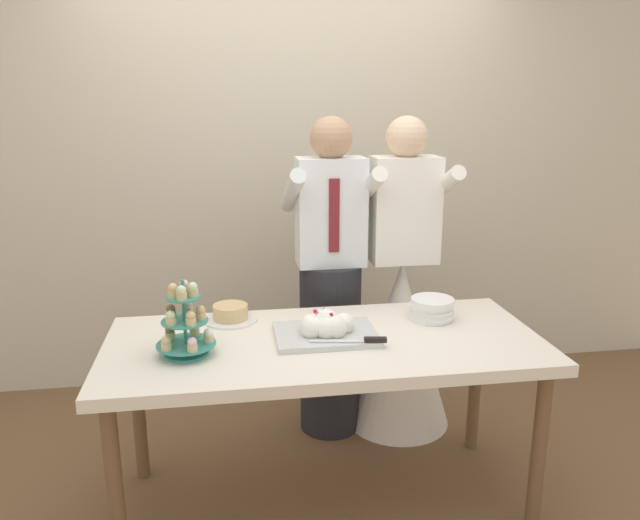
{
  "coord_description": "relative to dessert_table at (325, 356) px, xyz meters",
  "views": [
    {
      "loc": [
        -0.38,
        -2.32,
        1.74
      ],
      "look_at": [
        0.0,
        0.15,
        1.07
      ],
      "focal_mm": 34.25,
      "sensor_mm": 36.0,
      "label": 1
    }
  ],
  "objects": [
    {
      "name": "round_cake",
      "position": [
        -0.38,
        0.28,
        0.11
      ],
      "size": [
        0.24,
        0.24,
        0.07
      ],
      "color": "white",
      "rests_on": "dessert_table"
    },
    {
      "name": "person_groom",
      "position": [
        0.13,
        0.64,
        0.05
      ],
      "size": [
        0.46,
        0.49,
        1.66
      ],
      "color": "#232328",
      "rests_on": "ground_plane"
    },
    {
      "name": "rear_wall",
      "position": [
        0.0,
        1.39,
        0.75
      ],
      "size": [
        5.2,
        0.1,
        2.9
      ],
      "primitive_type": "cube",
      "color": "beige",
      "rests_on": "ground_plane"
    },
    {
      "name": "dessert_table",
      "position": [
        0.0,
        0.0,
        0.0
      ],
      "size": [
        1.8,
        0.8,
        0.78
      ],
      "color": "silver",
      "rests_on": "ground_plane"
    },
    {
      "name": "plate_stack",
      "position": [
        0.51,
        0.16,
        0.12
      ],
      "size": [
        0.2,
        0.2,
        0.1
      ],
      "color": "white",
      "rests_on": "dessert_table"
    },
    {
      "name": "ground_plane",
      "position": [
        0.0,
        0.0,
        -0.7
      ],
      "size": [
        8.0,
        8.0,
        0.0
      ],
      "primitive_type": "plane",
      "color": "brown"
    },
    {
      "name": "cupcake_stand",
      "position": [
        -0.56,
        -0.07,
        0.2
      ],
      "size": [
        0.23,
        0.23,
        0.31
      ],
      "color": "teal",
      "rests_on": "dessert_table"
    },
    {
      "name": "main_cake_tray",
      "position": [
        0.01,
        0.02,
        0.12
      ],
      "size": [
        0.43,
        0.31,
        0.12
      ],
      "color": "silver",
      "rests_on": "dessert_table"
    },
    {
      "name": "person_bride",
      "position": [
        0.52,
        0.64,
        -0.12
      ],
      "size": [
        0.56,
        0.56,
        1.66
      ],
      "color": "white",
      "rests_on": "ground_plane"
    }
  ]
}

